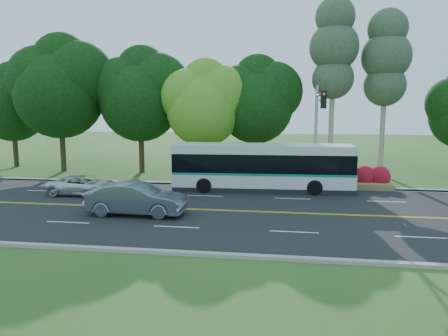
# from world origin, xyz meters

# --- Properties ---
(ground) EXTENTS (120.00, 120.00, 0.00)m
(ground) POSITION_xyz_m (0.00, 0.00, 0.00)
(ground) COLOR #284E1A
(ground) RESTS_ON ground
(road) EXTENTS (60.00, 14.00, 0.02)m
(road) POSITION_xyz_m (0.00, 0.00, 0.01)
(road) COLOR black
(road) RESTS_ON ground
(curb_north) EXTENTS (60.00, 0.30, 0.15)m
(curb_north) POSITION_xyz_m (0.00, 7.15, 0.07)
(curb_north) COLOR #9E988F
(curb_north) RESTS_ON ground
(curb_south) EXTENTS (60.00, 0.30, 0.15)m
(curb_south) POSITION_xyz_m (0.00, -7.15, 0.07)
(curb_south) COLOR #9E988F
(curb_south) RESTS_ON ground
(grass_verge) EXTENTS (60.00, 4.00, 0.10)m
(grass_verge) POSITION_xyz_m (0.00, 9.00, 0.05)
(grass_verge) COLOR #284E1A
(grass_verge) RESTS_ON ground
(lane_markings) EXTENTS (57.60, 13.82, 0.00)m
(lane_markings) POSITION_xyz_m (-0.09, 0.00, 0.02)
(lane_markings) COLOR gold
(lane_markings) RESTS_ON road
(tree_row) EXTENTS (44.70, 9.10, 13.84)m
(tree_row) POSITION_xyz_m (-5.15, 12.13, 6.73)
(tree_row) COLOR black
(tree_row) RESTS_ON ground
(bougainvillea_hedge) EXTENTS (9.50, 2.25, 1.50)m
(bougainvillea_hedge) POSITION_xyz_m (7.18, 8.15, 0.72)
(bougainvillea_hedge) COLOR maroon
(bougainvillea_hedge) RESTS_ON ground
(traffic_signal) EXTENTS (0.42, 6.10, 7.00)m
(traffic_signal) POSITION_xyz_m (6.49, 5.40, 4.67)
(traffic_signal) COLOR gray
(traffic_signal) RESTS_ON ground
(transit_bus) EXTENTS (11.91, 3.10, 3.09)m
(transit_bus) POSITION_xyz_m (3.00, 5.73, 1.55)
(transit_bus) COLOR silver
(transit_bus) RESTS_ON road
(sedan) EXTENTS (5.21, 1.86, 1.71)m
(sedan) POSITION_xyz_m (-3.17, -1.58, 0.88)
(sedan) COLOR slate
(sedan) RESTS_ON road
(suv) EXTENTS (4.57, 2.18, 1.26)m
(suv) POSITION_xyz_m (-8.15, 2.72, 0.65)
(suv) COLOR silver
(suv) RESTS_ON road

